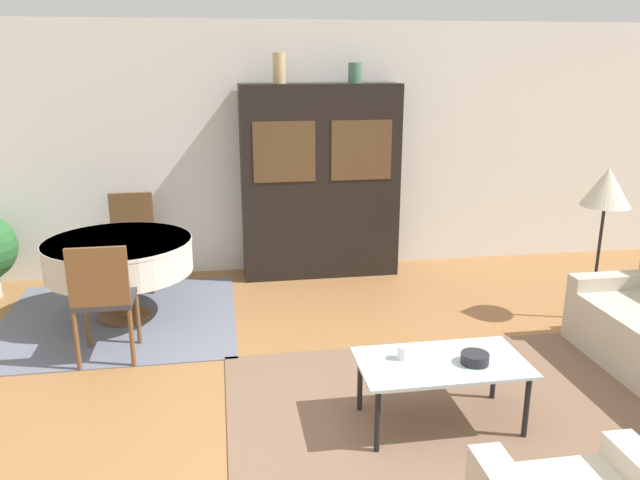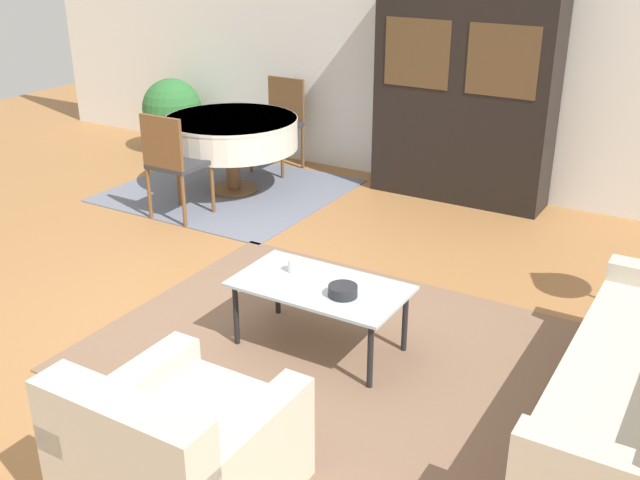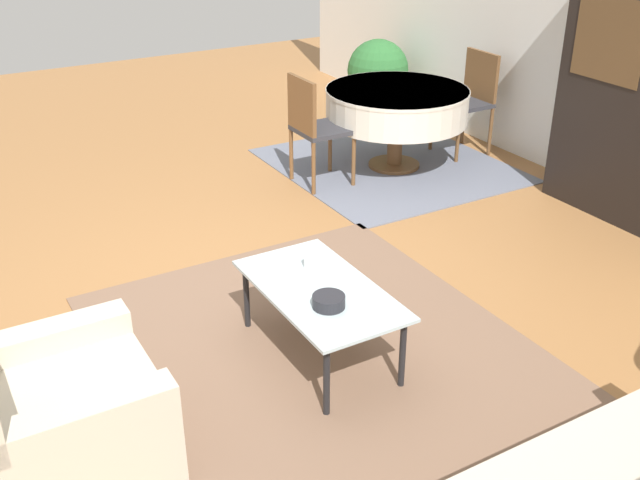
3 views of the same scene
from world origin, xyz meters
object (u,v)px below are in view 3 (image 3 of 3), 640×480
at_px(dining_table, 397,105).
at_px(dining_chair_near, 314,124).
at_px(potted_plant, 378,72).
at_px(cup, 310,261).
at_px(bowl, 329,301).
at_px(coffee_table, 320,295).
at_px(dining_chair_far, 470,96).
at_px(armchair, 48,418).

bearing_deg(dining_table, dining_chair_near, -90.00).
height_order(dining_chair_near, potted_plant, dining_chair_near).
relative_size(cup, potted_plant, 0.10).
distance_m(cup, bowl, 0.45).
xyz_separation_m(coffee_table, dining_chair_near, (-2.27, 1.26, 0.16)).
height_order(dining_chair_near, dining_chair_far, same).
xyz_separation_m(coffee_table, cup, (-0.24, 0.07, 0.09)).
xyz_separation_m(armchair, potted_plant, (-3.86, 4.42, 0.20)).
relative_size(dining_table, dining_chair_near, 1.35).
distance_m(coffee_table, dining_table, 3.12).
relative_size(armchair, cup, 10.14).
bearing_deg(potted_plant, coffee_table, -37.98).
relative_size(dining_chair_near, potted_plant, 1.13).
height_order(cup, potted_plant, potted_plant).
xyz_separation_m(dining_chair_far, bowl, (2.47, -3.05, -0.08)).
bearing_deg(dining_chair_near, bowl, -28.07).
distance_m(dining_table, dining_chair_near, 0.87).
bearing_deg(armchair, coffee_table, 96.12).
xyz_separation_m(dining_chair_near, cup, (2.03, -1.19, -0.07)).
relative_size(armchair, dining_chair_near, 0.94).
height_order(dining_chair_near, cup, dining_chair_near).
distance_m(dining_table, bowl, 3.30).
xyz_separation_m(armchair, cup, (-0.40, 1.61, 0.20)).
distance_m(dining_chair_near, cup, 2.36).
height_order(armchair, coffee_table, armchair).
bearing_deg(dining_chair_near, cup, -30.22).
bearing_deg(coffee_table, bowl, -16.91).
height_order(dining_table, dining_chair_near, dining_chair_near).
relative_size(armchair, dining_table, 0.69).
xyz_separation_m(cup, bowl, (0.43, -0.13, -0.01)).
bearing_deg(dining_table, armchair, -56.36).
bearing_deg(dining_chair_far, dining_table, 90.00).
bearing_deg(dining_table, potted_plant, 151.91).
relative_size(armchair, dining_chair_far, 0.94).
xyz_separation_m(coffee_table, dining_table, (-2.27, 2.13, 0.19)).
bearing_deg(potted_plant, dining_chair_near, -48.82).
distance_m(dining_chair_far, bowl, 3.93).
bearing_deg(dining_table, bowl, -41.55).
distance_m(dining_chair_far, cup, 3.56).
height_order(dining_chair_far, cup, dining_chair_far).
distance_m(armchair, dining_chair_far, 5.15).
bearing_deg(cup, dining_chair_far, 124.83).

